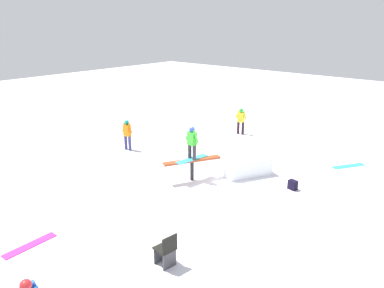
# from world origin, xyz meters

# --- Properties ---
(ground_plane) EXTENTS (60.00, 60.00, 0.00)m
(ground_plane) POSITION_xyz_m (0.00, 0.00, 0.00)
(ground_plane) COLOR white
(rail_feature) EXTENTS (2.10, 1.26, 0.83)m
(rail_feature) POSITION_xyz_m (0.00, 0.00, 0.69)
(rail_feature) COLOR black
(rail_feature) RESTS_ON ground
(snow_kicker_ramp) EXTENTS (2.29, 2.15, 0.69)m
(snow_kicker_ramp) POSITION_xyz_m (-1.93, 0.98, 0.34)
(snow_kicker_ramp) COLOR white
(snow_kicker_ramp) RESTS_ON ground
(main_rider_on_rail) EXTENTS (1.40, 0.70, 1.26)m
(main_rider_on_rail) POSITION_xyz_m (0.00, 0.00, 1.44)
(main_rider_on_rail) COLOR #2FABD3
(main_rider_on_rail) RESTS_ON rail_feature
(bystander_orange) EXTENTS (0.23, 0.62, 1.43)m
(bystander_orange) POSITION_xyz_m (-0.66, -4.49, 0.80)
(bystander_orange) COLOR navy
(bystander_orange) RESTS_ON ground
(bystander_yellow) EXTENTS (0.28, 0.62, 1.39)m
(bystander_yellow) POSITION_xyz_m (-6.18, -1.98, 0.78)
(bystander_yellow) COLOR black
(bystander_yellow) RESTS_ON ground
(loose_snowboard_magenta) EXTENTS (1.46, 0.35, 0.02)m
(loose_snowboard_magenta) POSITION_xyz_m (6.09, -0.45, 0.01)
(loose_snowboard_magenta) COLOR #CF2FA0
(loose_snowboard_magenta) RESTS_ON ground
(loose_snowboard_white) EXTENTS (0.97, 1.47, 0.02)m
(loose_snowboard_white) POSITION_xyz_m (3.04, 1.30, 0.01)
(loose_snowboard_white) COLOR white
(loose_snowboard_white) RESTS_ON ground
(loose_snowboard_cyan) EXTENTS (1.39, 1.00, 0.02)m
(loose_snowboard_cyan) POSITION_xyz_m (-5.26, 3.96, 0.01)
(loose_snowboard_cyan) COLOR #2CBACD
(loose_snowboard_cyan) RESTS_ON ground
(folding_chair) EXTENTS (0.49, 0.49, 0.88)m
(folding_chair) POSITION_xyz_m (4.30, 2.90, 0.41)
(folding_chair) COLOR #3F3F44
(folding_chair) RESTS_ON ground
(backpack_on_snow) EXTENTS (0.28, 0.34, 0.34)m
(backpack_on_snow) POSITION_xyz_m (-1.72, 3.23, 0.17)
(backpack_on_snow) COLOR black
(backpack_on_snow) RESTS_ON ground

